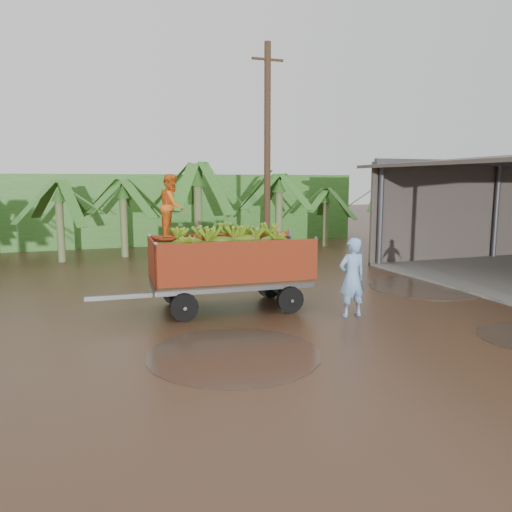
% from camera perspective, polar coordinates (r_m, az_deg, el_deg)
% --- Properties ---
extents(ground, '(100.00, 100.00, 0.00)m').
position_cam_1_polar(ground, '(12.58, 7.87, -6.58)').
color(ground, black).
rests_on(ground, ground).
extents(hedge_north, '(22.00, 3.00, 3.60)m').
position_cam_1_polar(hedge_north, '(27.04, -11.89, 5.28)').
color(hedge_north, '#2D661E').
rests_on(hedge_north, ground).
extents(banana_trailer, '(5.63, 2.16, 3.45)m').
position_cam_1_polar(banana_trailer, '(12.78, -3.18, -0.60)').
color(banana_trailer, '#AF3419').
rests_on(banana_trailer, ground).
extents(man_blue, '(0.71, 0.48, 1.93)m').
position_cam_1_polar(man_blue, '(12.28, 10.93, -2.41)').
color(man_blue, '#76A4D8').
rests_on(man_blue, ground).
extents(utility_pole, '(1.20, 0.24, 8.21)m').
position_cam_1_polar(utility_pole, '(18.78, 1.30, 11.29)').
color(utility_pole, '#47301E').
rests_on(utility_pole, ground).
extents(banana_plants, '(24.42, 20.86, 4.14)m').
position_cam_1_polar(banana_plants, '(16.89, -16.17, 3.17)').
color(banana_plants, '#2D661E').
rests_on(banana_plants, ground).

